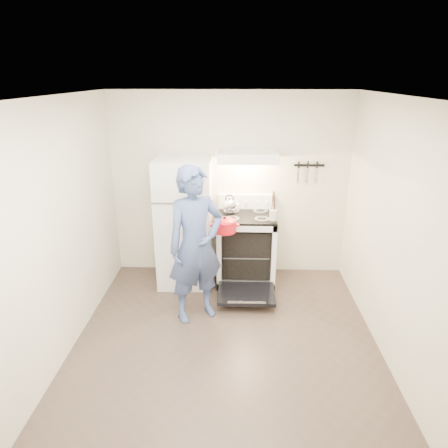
{
  "coord_description": "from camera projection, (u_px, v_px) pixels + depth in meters",
  "views": [
    {
      "loc": [
        0.11,
        -3.46,
        2.67
      ],
      "look_at": [
        -0.05,
        1.0,
        1.0
      ],
      "focal_mm": 32.0,
      "sensor_mm": 36.0,
      "label": 1
    }
  ],
  "objects": [
    {
      "name": "person",
      "position": [
        196.0,
        246.0,
        4.41
      ],
      "size": [
        0.78,
        0.7,
        1.8
      ],
      "primitive_type": "imported",
      "rotation": [
        0.0,
        0.0,
        0.51
      ],
      "color": "#374974",
      "rests_on": "floor"
    },
    {
      "name": "oven_rack",
      "position": [
        246.0,
        251.0,
        5.39
      ],
      "size": [
        0.6,
        0.52,
        0.01
      ],
      "primitive_type": "cube",
      "color": "slate",
      "rests_on": "stove_body"
    },
    {
      "name": "backsplash",
      "position": [
        246.0,
        201.0,
        5.45
      ],
      "size": [
        0.76,
        0.07,
        0.2
      ],
      "primitive_type": "cube",
      "color": "white",
      "rests_on": "cooktop"
    },
    {
      "name": "pizza_stone",
      "position": [
        243.0,
        250.0,
        5.38
      ],
      "size": [
        0.32,
        0.32,
        0.02
      ],
      "primitive_type": "cylinder",
      "color": "olive",
      "rests_on": "oven_rack"
    },
    {
      "name": "cooktop",
      "position": [
        247.0,
        216.0,
        5.22
      ],
      "size": [
        0.76,
        0.65,
        0.03
      ],
      "primitive_type": "cube",
      "color": "black",
      "rests_on": "stove_body"
    },
    {
      "name": "range_hood",
      "position": [
        248.0,
        156.0,
        5.02
      ],
      "size": [
        0.76,
        0.5,
        0.12
      ],
      "primitive_type": "cube",
      "color": "white",
      "rests_on": "back_wall"
    },
    {
      "name": "dutch_oven",
      "position": [
        225.0,
        226.0,
        4.74
      ],
      "size": [
        0.35,
        0.28,
        0.23
      ],
      "primitive_type": null,
      "color": "red",
      "rests_on": "person"
    },
    {
      "name": "oven_door",
      "position": [
        246.0,
        294.0,
        4.95
      ],
      "size": [
        0.7,
        0.54,
        0.04
      ],
      "primitive_type": "cube",
      "color": "black",
      "rests_on": "floor"
    },
    {
      "name": "utensil_jar",
      "position": [
        273.0,
        215.0,
        4.93
      ],
      "size": [
        0.11,
        0.11,
        0.13
      ],
      "primitive_type": "cylinder",
      "rotation": [
        0.0,
        0.0,
        -0.34
      ],
      "color": "silver",
      "rests_on": "cooktop"
    },
    {
      "name": "tea_kettle",
      "position": [
        229.0,
        204.0,
        5.23
      ],
      "size": [
        0.21,
        0.17,
        0.26
      ],
      "primitive_type": null,
      "color": "silver",
      "rests_on": "cooktop"
    },
    {
      "name": "stove_body",
      "position": [
        246.0,
        249.0,
        5.39
      ],
      "size": [
        0.76,
        0.65,
        0.92
      ],
      "primitive_type": "cube",
      "color": "white",
      "rests_on": "floor"
    },
    {
      "name": "knife_strip",
      "position": [
        309.0,
        165.0,
        5.27
      ],
      "size": [
        0.4,
        0.02,
        0.03
      ],
      "primitive_type": "cube",
      "color": "black",
      "rests_on": "back_wall"
    },
    {
      "name": "floor",
      "position": [
        225.0,
        347.0,
        4.18
      ],
      "size": [
        3.6,
        3.6,
        0.0
      ],
      "primitive_type": "plane",
      "color": "#493931",
      "rests_on": "ground"
    },
    {
      "name": "refrigerator",
      "position": [
        185.0,
        222.0,
        5.25
      ],
      "size": [
        0.7,
        0.7,
        1.7
      ],
      "primitive_type": "cube",
      "color": "white",
      "rests_on": "floor"
    },
    {
      "name": "back_wall",
      "position": [
        230.0,
        186.0,
        5.42
      ],
      "size": [
        3.2,
        0.02,
        2.5
      ],
      "primitive_type": "cube",
      "color": "beige",
      "rests_on": "ground"
    }
  ]
}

